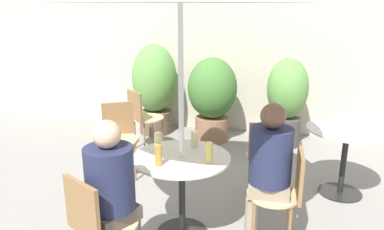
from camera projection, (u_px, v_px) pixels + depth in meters
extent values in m
cube|color=beige|center=(226.00, 36.00, 5.77)|extent=(10.00, 0.06, 3.00)
cylinder|color=black|center=(182.00, 196.00, 3.26)|extent=(0.06, 0.06, 0.70)
cylinder|color=silver|center=(182.00, 158.00, 3.15)|extent=(0.83, 0.83, 0.02)
cylinder|color=black|center=(340.00, 192.00, 4.07)|extent=(0.45, 0.45, 0.01)
cylinder|color=black|center=(344.00, 162.00, 3.97)|extent=(0.06, 0.06, 0.70)
cylinder|color=silver|center=(348.00, 129.00, 3.87)|extent=(0.82, 0.82, 0.02)
cylinder|color=tan|center=(108.00, 224.00, 2.67)|extent=(0.43, 0.43, 0.02)
cube|color=olive|center=(82.00, 209.00, 2.48)|extent=(0.34, 0.20, 0.39)
cylinder|color=tan|center=(273.00, 195.00, 3.08)|extent=(0.43, 0.43, 0.02)
cylinder|color=olive|center=(288.00, 213.00, 3.25)|extent=(0.02, 0.02, 0.45)
cylinder|color=olive|center=(254.00, 227.00, 3.04)|extent=(0.02, 0.02, 0.45)
cylinder|color=olive|center=(255.00, 210.00, 3.31)|extent=(0.02, 0.02, 0.45)
cube|color=olive|center=(300.00, 174.00, 2.98)|extent=(0.04, 0.37, 0.39)
cylinder|color=tan|center=(120.00, 140.00, 4.32)|extent=(0.43, 0.43, 0.02)
cylinder|color=olive|center=(132.00, 154.00, 4.56)|extent=(0.02, 0.02, 0.45)
cylinder|color=olive|center=(108.00, 156.00, 4.48)|extent=(0.02, 0.02, 0.45)
cylinder|color=olive|center=(135.00, 163.00, 4.29)|extent=(0.02, 0.02, 0.45)
cylinder|color=olive|center=(110.00, 165.00, 4.22)|extent=(0.02, 0.02, 0.45)
cube|color=olive|center=(118.00, 118.00, 4.44)|extent=(0.34, 0.20, 0.39)
cylinder|color=tan|center=(148.00, 118.00, 5.17)|extent=(0.43, 0.43, 0.02)
cylinder|color=olive|center=(135.00, 133.00, 5.27)|extent=(0.02, 0.02, 0.45)
cylinder|color=olive|center=(145.00, 139.00, 5.05)|extent=(0.02, 0.02, 0.45)
cylinder|color=olive|center=(152.00, 130.00, 5.43)|extent=(0.02, 0.02, 0.45)
cylinder|color=olive|center=(162.00, 135.00, 5.21)|extent=(0.02, 0.02, 0.45)
cube|color=olive|center=(135.00, 106.00, 5.00)|extent=(0.30, 0.27, 0.39)
cylinder|color=tan|center=(267.00, 155.00, 3.89)|extent=(0.43, 0.43, 0.02)
cylinder|color=olive|center=(251.00, 180.00, 3.86)|extent=(0.02, 0.02, 0.45)
cylinder|color=olive|center=(279.00, 183.00, 3.79)|extent=(0.02, 0.02, 0.45)
cylinder|color=olive|center=(253.00, 169.00, 4.12)|extent=(0.02, 0.02, 0.45)
cylinder|color=olive|center=(280.00, 172.00, 4.06)|extent=(0.02, 0.02, 0.45)
cube|color=olive|center=(268.00, 143.00, 3.65)|extent=(0.37, 0.03, 0.39)
cube|color=brown|center=(112.00, 214.00, 2.69)|extent=(0.41, 0.43, 0.10)
cylinder|color=#232847|center=(110.00, 178.00, 2.61)|extent=(0.34, 0.34, 0.46)
sphere|color=#DBAD89|center=(107.00, 134.00, 2.51)|extent=(0.19, 0.19, 0.19)
cylinder|color=gray|center=(252.00, 213.00, 3.25)|extent=(0.10, 0.10, 0.45)
cylinder|color=gray|center=(251.00, 223.00, 3.11)|extent=(0.10, 0.10, 0.45)
cube|color=gray|center=(269.00, 188.00, 3.07)|extent=(0.33, 0.30, 0.10)
cylinder|color=#232847|center=(271.00, 156.00, 2.99)|extent=(0.34, 0.34, 0.46)
sphere|color=brown|center=(273.00, 116.00, 2.90)|extent=(0.20, 0.20, 0.20)
cylinder|color=beige|center=(158.00, 141.00, 3.26)|extent=(0.06, 0.06, 0.16)
cylinder|color=#B28433|center=(158.00, 155.00, 2.95)|extent=(0.06, 0.06, 0.18)
cylinder|color=#DBC65B|center=(209.00, 152.00, 3.01)|extent=(0.06, 0.06, 0.17)
cylinder|color=beige|center=(195.00, 139.00, 3.35)|extent=(0.07, 0.07, 0.14)
cylinder|color=brown|center=(156.00, 122.00, 5.97)|extent=(0.50, 0.50, 0.35)
ellipsoid|color=#609947|center=(154.00, 78.00, 5.77)|extent=(0.69, 0.69, 1.05)
cylinder|color=#93664C|center=(212.00, 129.00, 5.63)|extent=(0.50, 0.50, 0.36)
ellipsoid|color=#427533|center=(212.00, 88.00, 5.45)|extent=(0.72, 0.72, 0.89)
cylinder|color=#47423D|center=(284.00, 131.00, 5.43)|extent=(0.43, 0.43, 0.41)
ellipsoid|color=#609947|center=(288.00, 88.00, 5.25)|extent=(0.58, 0.58, 0.86)
cylinder|color=silver|center=(181.00, 112.00, 3.04)|extent=(0.04, 0.04, 2.26)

